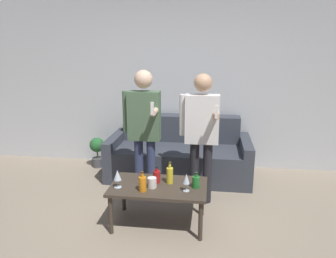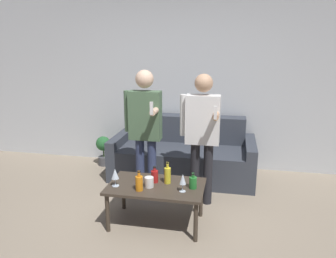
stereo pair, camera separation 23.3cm
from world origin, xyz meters
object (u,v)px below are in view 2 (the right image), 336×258
coffee_table (156,189)px  person_standing_right (202,129)px  bottle_orange (168,175)px  person_standing_left (145,125)px  couch (184,155)px

coffee_table → person_standing_right: size_ratio=0.64×
bottle_orange → person_standing_right: 0.71m
bottle_orange → person_standing_left: 0.74m
person_standing_right → couch: bearing=112.3°
bottle_orange → person_standing_right: size_ratio=0.15×
person_standing_right → person_standing_left: bearing=-178.8°
couch → person_standing_left: person_standing_left is taller
couch → person_standing_right: 1.09m
coffee_table → person_standing_right: 0.89m
person_standing_left → bottle_orange: bearing=-52.5°
person_standing_left → couch: bearing=67.5°
couch → person_standing_right: (0.34, -0.82, 0.62)m
couch → coffee_table: bearing=-93.2°
bottle_orange → person_standing_left: bearing=127.5°
couch → person_standing_right: bearing=-67.7°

